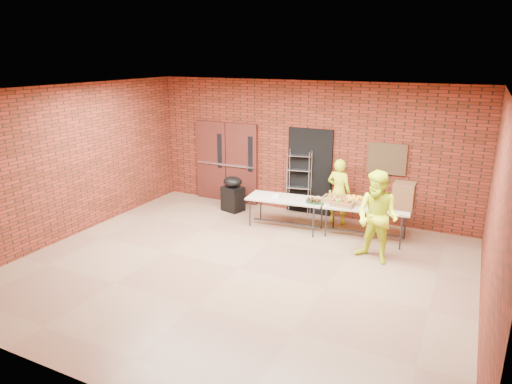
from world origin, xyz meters
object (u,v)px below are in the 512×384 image
(wire_rack, at_px, (299,182))
(volunteer_woman, at_px, (339,191))
(volunteer_man, at_px, (377,217))
(table_right, at_px, (366,209))
(table_left, at_px, (286,200))
(covered_grill, at_px, (233,194))
(coffee_dispenser, at_px, (404,196))

(wire_rack, relative_size, volunteer_woman, 1.04)
(wire_rack, relative_size, volunteer_man, 0.90)
(table_right, xyz_separation_m, volunteer_woman, (-0.79, 0.63, 0.10))
(table_left, xyz_separation_m, volunteer_woman, (0.97, 0.81, 0.12))
(volunteer_woman, xyz_separation_m, volunteer_man, (1.21, -1.67, 0.11))
(table_right, relative_size, volunteer_woman, 1.20)
(table_left, relative_size, covered_grill, 2.00)
(wire_rack, xyz_separation_m, coffee_dispenser, (2.55, -0.69, 0.20))
(table_left, xyz_separation_m, volunteer_man, (2.19, -0.86, 0.23))
(wire_rack, height_order, table_right, wire_rack)
(table_left, height_order, covered_grill, covered_grill)
(table_right, height_order, volunteer_man, volunteer_man)
(coffee_dispenser, xyz_separation_m, covered_grill, (-4.09, 0.16, -0.55))
(table_left, relative_size, table_right, 0.97)
(covered_grill, bearing_deg, wire_rack, 33.90)
(coffee_dispenser, bearing_deg, table_left, -172.03)
(wire_rack, relative_size, covered_grill, 1.79)
(volunteer_woman, bearing_deg, volunteer_man, 133.54)
(table_left, bearing_deg, covered_grill, 157.11)
(volunteer_woman, bearing_deg, table_right, 148.72)
(coffee_dispenser, relative_size, volunteer_woman, 0.36)
(table_left, distance_m, table_right, 1.77)
(covered_grill, relative_size, volunteer_man, 0.50)
(coffee_dispenser, relative_size, covered_grill, 0.62)
(covered_grill, bearing_deg, table_right, 9.49)
(covered_grill, bearing_deg, volunteer_woman, 21.74)
(wire_rack, xyz_separation_m, volunteer_woman, (1.06, -0.22, -0.03))
(volunteer_man, bearing_deg, covered_grill, 179.15)
(table_right, distance_m, coffee_dispenser, 0.80)
(wire_rack, relative_size, table_right, 0.87)
(coffee_dispenser, height_order, covered_grill, coffee_dispenser)
(wire_rack, distance_m, volunteer_man, 2.96)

